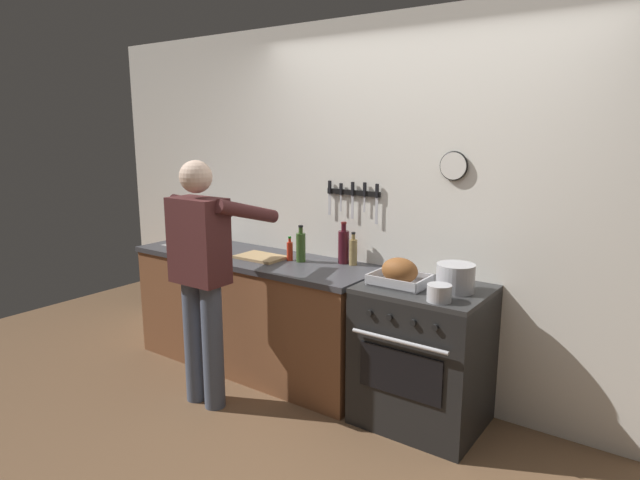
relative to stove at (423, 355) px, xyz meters
The scene contains 12 objects.
wall_back 0.95m from the stove, 121.31° to the left, with size 6.00×0.13×2.60m.
counter_block 1.43m from the stove, behind, with size 2.03×0.65×0.90m.
stove is the anchor object (origin of this frame).
person_cook 1.53m from the stove, 154.69° to the right, with size 0.51×0.63×1.66m.
roasting_pan 0.55m from the stove, 159.94° to the right, with size 0.35×0.26×0.17m.
stock_pot 0.56m from the stove, ahead, with size 0.23×0.23×0.17m.
saucepan 0.57m from the stove, 50.20° to the right, with size 0.14×0.14×0.10m.
cutting_board 1.40m from the stove, behind, with size 0.36×0.24×0.02m, color tan.
bottle_wine_red 0.96m from the stove, 164.32° to the left, with size 0.08×0.08×0.30m.
bottle_vinegar 0.88m from the stove, 162.74° to the left, with size 0.06×0.06×0.24m.
bottle_hot_sauce 1.22m from the stove, behind, with size 0.05×0.05×0.18m.
bottle_olive_oil 1.16m from the stove, behind, with size 0.07×0.07×0.27m.
Camera 1 is at (1.55, -2.01, 1.86)m, focal length 30.54 mm.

